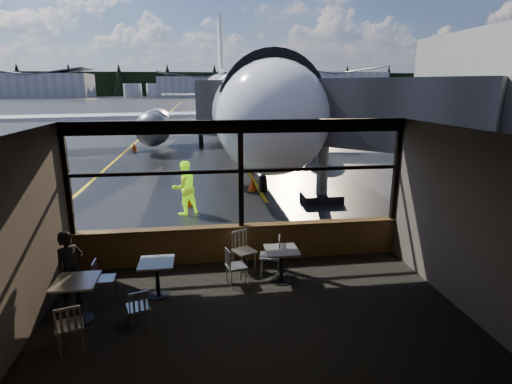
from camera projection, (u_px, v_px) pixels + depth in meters
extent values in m
plane|color=black|center=(201.00, 101.00, 125.02)|extent=(520.00, 520.00, 0.00)
cube|color=black|center=(259.00, 328.00, 7.22)|extent=(8.00, 6.00, 0.01)
cube|color=#38332D|center=(260.00, 135.00, 6.34)|extent=(8.00, 6.00, 0.04)
cube|color=#4D443E|center=(7.00, 251.00, 6.24)|extent=(0.04, 6.00, 3.50)
cube|color=#4D443E|center=(474.00, 227.00, 7.32)|extent=(0.04, 6.00, 3.50)
cube|color=#4D443E|center=(305.00, 348.00, 3.91)|extent=(8.00, 0.04, 3.50)
cube|color=#4B3116|center=(241.00, 243.00, 9.99)|extent=(8.00, 0.28, 0.90)
cube|color=black|center=(240.00, 127.00, 9.25)|extent=(8.00, 0.18, 0.30)
cube|color=black|center=(67.00, 180.00, 9.01)|extent=(0.12, 0.12, 2.60)
cube|color=black|center=(241.00, 175.00, 9.54)|extent=(0.12, 0.12, 2.60)
cube|color=black|center=(396.00, 170.00, 10.08)|extent=(0.12, 0.12, 2.60)
cube|color=black|center=(241.00, 171.00, 9.52)|extent=(8.00, 0.10, 0.08)
imported|color=black|center=(71.00, 269.00, 7.80)|extent=(0.66, 0.67, 1.56)
imported|color=#BFF219|center=(184.00, 188.00, 13.58)|extent=(1.12, 1.05, 1.85)
cone|color=orange|center=(252.00, 184.00, 16.82)|extent=(0.41, 0.41, 0.56)
cone|color=#F84407|center=(134.00, 146.00, 27.67)|extent=(0.40, 0.40, 0.55)
cylinder|color=silver|center=(133.00, 90.00, 179.57)|extent=(8.00, 8.00, 6.00)
cylinder|color=silver|center=(155.00, 90.00, 180.92)|extent=(8.00, 8.00, 6.00)
cylinder|color=silver|center=(178.00, 90.00, 182.28)|extent=(8.00, 8.00, 6.00)
cube|color=black|center=(199.00, 84.00, 209.69)|extent=(360.00, 3.00, 12.00)
cone|color=#FC5107|center=(189.00, 199.00, 14.64)|extent=(0.37, 0.37, 0.51)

